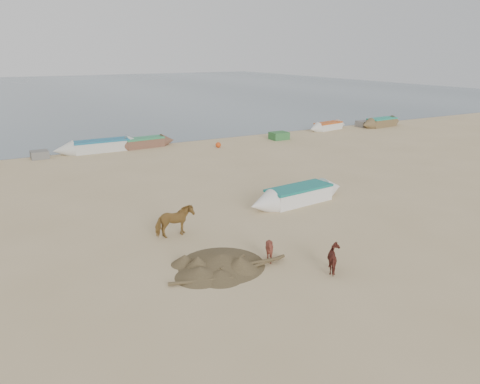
% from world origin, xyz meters
% --- Properties ---
extents(ground, '(140.00, 140.00, 0.00)m').
position_xyz_m(ground, '(0.00, 0.00, 0.00)').
color(ground, tan).
rests_on(ground, ground).
extents(sea, '(160.00, 160.00, 0.00)m').
position_xyz_m(sea, '(0.00, 82.00, 0.01)').
color(sea, slate).
rests_on(sea, ground).
extents(cow_adult, '(1.59, 0.73, 1.34)m').
position_xyz_m(cow_adult, '(-3.90, 2.63, 0.67)').
color(cow_adult, olive).
rests_on(cow_adult, ground).
extents(calf_front, '(1.06, 0.99, 0.96)m').
position_xyz_m(calf_front, '(-1.80, -1.38, 0.48)').
color(calf_front, '#5D271D').
rests_on(calf_front, ground).
extents(calf_right, '(0.92, 1.03, 0.93)m').
position_xyz_m(calf_right, '(-0.18, -3.16, 0.46)').
color(calf_right, '#5C261D').
rests_on(calf_right, ground).
extents(near_canoe, '(6.18, 1.95, 0.85)m').
position_xyz_m(near_canoe, '(3.31, 3.77, 0.43)').
color(near_canoe, white).
rests_on(near_canoe, ground).
extents(debris_pile, '(3.41, 3.41, 0.43)m').
position_xyz_m(debris_pile, '(-3.46, -0.76, 0.21)').
color(debris_pile, brown).
rests_on(debris_pile, ground).
extents(waterline_canoes, '(55.91, 3.30, 0.90)m').
position_xyz_m(waterline_canoes, '(-1.16, 20.92, 0.41)').
color(waterline_canoes, brown).
rests_on(waterline_canoes, ground).
extents(beach_clutter, '(46.57, 3.59, 0.64)m').
position_xyz_m(beach_clutter, '(3.82, 19.79, 0.30)').
color(beach_clutter, '#2E6738').
rests_on(beach_clutter, ground).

